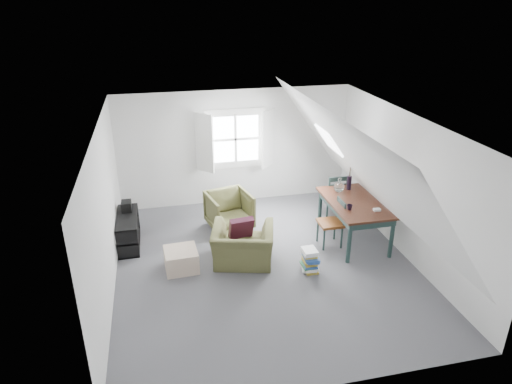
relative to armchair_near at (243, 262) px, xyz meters
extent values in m
plane|color=#4F5055|center=(0.35, -0.16, 0.00)|extent=(5.50, 5.50, 0.00)
plane|color=white|center=(0.35, -0.16, 2.50)|extent=(5.50, 5.50, 0.00)
plane|color=silver|center=(0.35, 2.59, 1.25)|extent=(5.00, 0.00, 5.00)
plane|color=silver|center=(0.35, -2.91, 1.25)|extent=(5.00, 0.00, 5.00)
plane|color=silver|center=(-2.15, -0.16, 1.25)|extent=(0.00, 5.50, 5.50)
plane|color=silver|center=(2.85, -0.16, 1.25)|extent=(0.00, 5.50, 5.50)
plane|color=white|center=(-1.20, -0.16, 1.78)|extent=(3.19, 5.50, 4.48)
plane|color=white|center=(1.90, -0.16, 1.78)|extent=(3.19, 5.50, 4.48)
cube|color=white|center=(0.35, 2.57, 1.45)|extent=(1.30, 0.04, 1.30)
cube|color=white|center=(-0.33, 2.41, 1.45)|extent=(0.35, 0.35, 1.25)
cube|color=white|center=(1.03, 2.41, 1.45)|extent=(0.35, 0.35, 1.25)
cube|color=white|center=(0.35, 2.56, 1.45)|extent=(1.00, 0.02, 1.00)
cube|color=white|center=(0.35, 2.54, 1.45)|extent=(1.08, 0.04, 0.05)
cube|color=white|center=(0.35, 2.54, 1.45)|extent=(0.05, 0.04, 1.08)
cube|color=white|center=(1.90, 1.14, 1.75)|extent=(0.35, 0.75, 0.47)
imported|color=#4A4B2A|center=(0.00, 0.00, 0.00)|extent=(1.23, 1.13, 0.67)
imported|color=#4A4B2A|center=(-0.01, 1.32, 0.00)|extent=(0.96, 0.98, 0.75)
cube|color=#3D1022|center=(0.00, 0.15, 0.59)|extent=(0.44, 0.28, 0.43)
cube|color=#BEA68E|center=(-1.06, 0.04, 0.18)|extent=(0.57, 0.57, 0.36)
cube|color=black|center=(2.18, 0.32, 0.78)|extent=(0.97, 1.61, 0.04)
cube|color=#1F3432|center=(2.18, 0.32, 0.70)|extent=(0.86, 1.50, 0.13)
cylinder|color=#1F3432|center=(1.78, -0.40, 0.38)|extent=(0.08, 0.08, 0.76)
cylinder|color=#1F3432|center=(2.57, -0.40, 0.38)|extent=(0.08, 0.08, 0.76)
cylinder|color=#1F3432|center=(1.78, 1.04, 0.38)|extent=(0.08, 0.08, 0.76)
cylinder|color=#1F3432|center=(2.57, 1.04, 0.38)|extent=(0.08, 0.08, 0.76)
sphere|color=silver|center=(2.03, 0.77, 0.91)|extent=(0.20, 0.20, 0.20)
cylinder|color=silver|center=(2.03, 0.77, 1.04)|extent=(0.06, 0.06, 0.11)
cylinder|color=black|center=(2.28, 0.87, 0.94)|extent=(0.09, 0.09, 0.27)
cylinder|color=#3F2D1E|center=(2.28, 0.87, 1.24)|extent=(0.03, 0.06, 0.49)
cylinder|color=#3F2D1E|center=(2.29, 0.88, 1.24)|extent=(0.05, 0.07, 0.49)
cylinder|color=#3F2D1E|center=(2.27, 0.86, 1.24)|extent=(0.06, 0.08, 0.48)
imported|color=black|center=(1.93, 0.02, 0.81)|extent=(0.11, 0.11, 0.09)
cube|color=white|center=(2.38, -0.13, 0.83)|extent=(0.12, 0.09, 0.04)
cube|color=brown|center=(2.16, 1.33, 0.49)|extent=(0.46, 0.46, 0.05)
cylinder|color=#1F3432|center=(2.35, 1.51, 0.24)|extent=(0.04, 0.04, 0.47)
cylinder|color=#1F3432|center=(2.35, 1.14, 0.24)|extent=(0.04, 0.04, 0.47)
cylinder|color=#1F3432|center=(1.97, 1.51, 0.24)|extent=(0.04, 0.04, 0.47)
cylinder|color=#1F3432|center=(1.97, 1.14, 0.24)|extent=(0.04, 0.04, 0.47)
cylinder|color=#1F3432|center=(2.35, 1.12, 0.74)|extent=(0.04, 0.04, 0.49)
cylinder|color=#1F3432|center=(1.97, 1.12, 0.74)|extent=(0.04, 0.04, 0.49)
cube|color=#1F3432|center=(2.16, 1.12, 0.93)|extent=(0.37, 0.03, 0.09)
cube|color=#1F3432|center=(2.16, 1.12, 0.79)|extent=(0.37, 0.03, 0.07)
cube|color=brown|center=(1.68, 0.25, 0.45)|extent=(0.42, 0.42, 0.05)
cylinder|color=#1F3432|center=(1.51, 0.42, 0.22)|extent=(0.04, 0.04, 0.43)
cylinder|color=#1F3432|center=(1.85, 0.42, 0.22)|extent=(0.04, 0.04, 0.43)
cylinder|color=#1F3432|center=(1.51, 0.08, 0.22)|extent=(0.04, 0.04, 0.43)
cylinder|color=#1F3432|center=(1.85, 0.08, 0.22)|extent=(0.04, 0.04, 0.43)
cylinder|color=#1F3432|center=(1.87, 0.42, 0.67)|extent=(0.04, 0.04, 0.45)
cylinder|color=#1F3432|center=(1.87, 0.08, 0.67)|extent=(0.04, 0.04, 0.45)
cube|color=#1F3432|center=(1.87, 0.25, 0.85)|extent=(0.03, 0.34, 0.08)
cube|color=#1F3432|center=(1.87, 0.25, 0.72)|extent=(0.03, 0.34, 0.06)
cube|color=black|center=(-1.95, 1.11, 0.01)|extent=(0.37, 1.11, 0.03)
cube|color=black|center=(-1.95, 1.11, 0.28)|extent=(0.37, 1.11, 0.03)
cube|color=black|center=(-1.95, 1.11, 0.56)|extent=(0.37, 1.11, 0.03)
cube|color=black|center=(-1.95, 0.57, 0.28)|extent=(0.37, 0.03, 0.56)
cube|color=black|center=(-1.95, 1.65, 0.28)|extent=(0.37, 0.03, 0.56)
cube|color=#264C99|center=(-1.95, 0.78, 0.12)|extent=(0.17, 0.19, 0.20)
cube|color=red|center=(-1.95, 1.20, 0.12)|extent=(0.17, 0.22, 0.20)
cube|color=white|center=(-1.95, 0.92, 0.39)|extent=(0.17, 0.20, 0.19)
cube|color=black|center=(-1.95, 1.36, 0.66)|extent=(0.18, 0.25, 0.20)
cube|color=#B29933|center=(1.06, -0.51, 0.02)|extent=(0.21, 0.28, 0.03)
cube|color=white|center=(1.03, -0.49, 0.05)|extent=(0.27, 0.31, 0.03)
cube|color=white|center=(1.07, -0.51, 0.09)|extent=(0.23, 0.30, 0.04)
cube|color=#337F4C|center=(1.02, -0.51, 0.12)|extent=(0.23, 0.28, 0.03)
cube|color=#264C99|center=(1.04, -0.53, 0.15)|extent=(0.25, 0.32, 0.02)
cube|color=#B29933|center=(1.04, -0.50, 0.17)|extent=(0.22, 0.28, 0.03)
cube|color=#B29933|center=(1.05, -0.49, 0.20)|extent=(0.25, 0.31, 0.04)
cube|color=#264C99|center=(1.07, -0.53, 0.24)|extent=(0.25, 0.32, 0.04)
cube|color=#264C99|center=(1.05, -0.53, 0.27)|extent=(0.25, 0.31, 0.03)
cube|color=#B29933|center=(1.04, -0.47, 0.31)|extent=(0.23, 0.29, 0.04)
cube|color=white|center=(1.03, -0.48, 0.35)|extent=(0.23, 0.27, 0.04)
cube|color=white|center=(1.04, -0.48, 0.39)|extent=(0.23, 0.28, 0.03)
camera|label=1|loc=(-1.28, -6.67, 4.32)|focal=32.00mm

